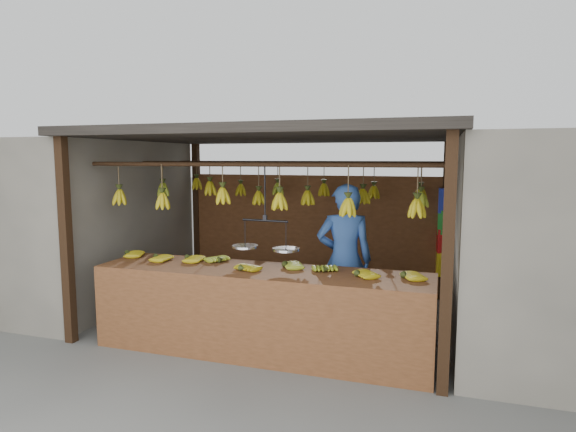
% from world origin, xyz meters
% --- Properties ---
extents(ground, '(80.00, 80.00, 0.00)m').
position_xyz_m(ground, '(0.00, 0.00, 0.00)').
color(ground, '#5B5B57').
extents(stall, '(4.30, 3.30, 2.40)m').
position_xyz_m(stall, '(0.00, 0.33, 1.97)').
color(stall, black).
rests_on(stall, ground).
extents(neighbor_left, '(3.00, 3.00, 2.30)m').
position_xyz_m(neighbor_left, '(-3.60, 0.00, 1.15)').
color(neighbor_left, slate).
rests_on(neighbor_left, ground).
extents(counter, '(3.68, 0.81, 0.96)m').
position_xyz_m(counter, '(0.14, -1.23, 0.71)').
color(counter, brown).
rests_on(counter, ground).
extents(hanging_bananas, '(3.59, 2.23, 0.39)m').
position_xyz_m(hanging_bananas, '(0.00, 0.00, 1.61)').
color(hanging_bananas, '#B19C12').
rests_on(hanging_bananas, ground).
extents(balance_scale, '(0.76, 0.31, 0.90)m').
position_xyz_m(balance_scale, '(0.16, -1.00, 1.16)').
color(balance_scale, black).
rests_on(balance_scale, ground).
extents(vendor, '(0.73, 0.57, 1.78)m').
position_xyz_m(vendor, '(0.89, -0.33, 0.89)').
color(vendor, '#3359A5').
rests_on(vendor, ground).
extents(bag_bundles, '(0.08, 0.26, 1.24)m').
position_xyz_m(bag_bundles, '(1.94, 1.35, 1.03)').
color(bag_bundles, '#1426BF').
rests_on(bag_bundles, ground).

